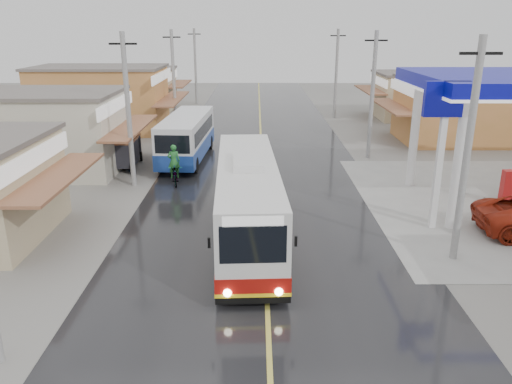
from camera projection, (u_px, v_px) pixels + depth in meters
ground at (265, 258)px, 18.62m from camera, size 120.00×120.00×0.00m
road at (262, 157)px, 32.84m from camera, size 12.00×90.00×0.02m
centre_line at (262, 157)px, 32.84m from camera, size 0.15×90.00×0.01m
shopfronts_left at (80, 147)px, 35.70m from camera, size 11.00×44.00×5.20m
shopfronts_right at (511, 170)px, 29.99m from camera, size 11.00×44.00×4.80m
utility_poles_left at (158, 154)px, 33.80m from camera, size 1.60×50.00×8.00m
utility_poles_right at (368, 158)px, 32.84m from camera, size 1.60×36.00×8.00m
coach_bus at (247, 200)px, 19.81m from camera, size 2.98×11.13×3.44m
second_bus at (187, 137)px, 31.77m from camera, size 2.77×8.66×2.84m
cyclist at (175, 171)px, 27.11m from camera, size 1.12×2.20×2.26m
tricycle_near at (123, 152)px, 29.84m from camera, size 1.64×2.41×1.84m
tricycle_far at (129, 143)px, 32.41m from camera, size 2.12×2.47×1.77m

